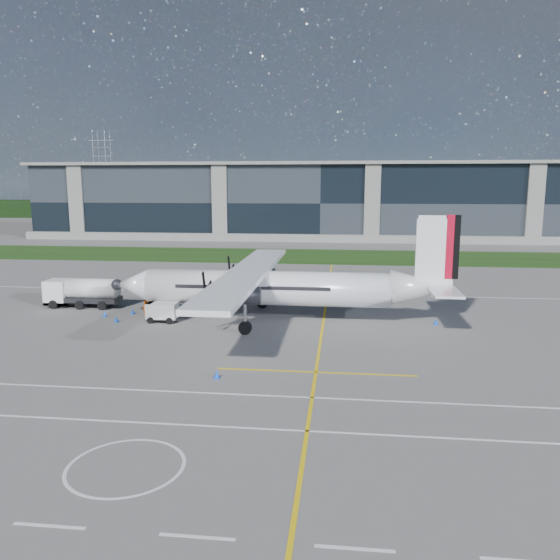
# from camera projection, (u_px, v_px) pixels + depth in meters

# --- Properties ---
(ground) EXTENTS (400.00, 400.00, 0.00)m
(ground) POSITION_uv_depth(u_px,v_px,m) (311.00, 263.00, 78.11)
(ground) COLOR #565351
(ground) RESTS_ON ground
(grass_strip) EXTENTS (400.00, 18.00, 0.04)m
(grass_strip) POSITION_uv_depth(u_px,v_px,m) (314.00, 256.00, 85.93)
(grass_strip) COLOR #163C10
(grass_strip) RESTS_ON ground
(terminal_building) EXTENTS (120.00, 20.00, 15.00)m
(terminal_building) POSITION_uv_depth(u_px,v_px,m) (322.00, 202.00, 115.96)
(terminal_building) COLOR black
(terminal_building) RESTS_ON ground
(tree_line) EXTENTS (400.00, 6.00, 6.00)m
(tree_line) POSITION_uv_depth(u_px,v_px,m) (329.00, 210.00, 175.45)
(tree_line) COLOR black
(tree_line) RESTS_ON ground
(pylon_west) EXTENTS (9.00, 4.60, 30.00)m
(pylon_west) POSITION_uv_depth(u_px,v_px,m) (103.00, 174.00, 192.17)
(pylon_west) COLOR gray
(pylon_west) RESTS_ON ground
(yellow_taxiway_centerline) EXTENTS (0.20, 70.00, 0.01)m
(yellow_taxiway_centerline) POSITION_uv_depth(u_px,v_px,m) (325.00, 312.00, 48.41)
(yellow_taxiway_centerline) COLOR yellow
(yellow_taxiway_centerline) RESTS_ON ground
(white_lane_line) EXTENTS (90.00, 0.15, 0.01)m
(white_lane_line) POSITION_uv_depth(u_px,v_px,m) (243.00, 428.00, 25.26)
(white_lane_line) COLOR white
(white_lane_line) RESTS_ON ground
(turboprop_aircraft) EXTENTS (28.35, 29.40, 8.82)m
(turboprop_aircraft) POSITION_uv_depth(u_px,v_px,m) (280.00, 268.00, 44.52)
(turboprop_aircraft) COLOR white
(turboprop_aircraft) RESTS_ON ground
(fuel_tanker_truck) EXTENTS (7.11, 2.31, 2.67)m
(fuel_tanker_truck) POSITION_uv_depth(u_px,v_px,m) (78.00, 293.00, 50.09)
(fuel_tanker_truck) COLOR silver
(fuel_tanker_truck) RESTS_ON ground
(baggage_tug) EXTENTS (2.63, 1.58, 1.58)m
(baggage_tug) POSITION_uv_depth(u_px,v_px,m) (162.00, 312.00, 44.74)
(baggage_tug) COLOR silver
(baggage_tug) RESTS_ON ground
(ground_crew_person) EXTENTS (0.65, 0.89, 2.16)m
(ground_crew_person) POSITION_uv_depth(u_px,v_px,m) (146.00, 303.00, 47.04)
(ground_crew_person) COLOR #F25907
(ground_crew_person) RESTS_ON ground
(safety_cone_fwd) EXTENTS (0.36, 0.36, 0.50)m
(safety_cone_fwd) POSITION_uv_depth(u_px,v_px,m) (105.00, 314.00, 46.58)
(safety_cone_fwd) COLOR blue
(safety_cone_fwd) RESTS_ON ground
(safety_cone_portwing) EXTENTS (0.36, 0.36, 0.50)m
(safety_cone_portwing) POSITION_uv_depth(u_px,v_px,m) (217.00, 374.00, 31.72)
(safety_cone_portwing) COLOR blue
(safety_cone_portwing) RESTS_ON ground
(safety_cone_stbdwing) EXTENTS (0.36, 0.36, 0.50)m
(safety_cone_stbdwing) POSITION_uv_depth(u_px,v_px,m) (271.00, 284.00, 60.58)
(safety_cone_stbdwing) COLOR blue
(safety_cone_stbdwing) RESTS_ON ground
(safety_cone_nose_stbd) EXTENTS (0.36, 0.36, 0.50)m
(safety_cone_nose_stbd) POSITION_uv_depth(u_px,v_px,m) (133.00, 311.00, 47.51)
(safety_cone_nose_stbd) COLOR blue
(safety_cone_nose_stbd) RESTS_ON ground
(safety_cone_tail) EXTENTS (0.36, 0.36, 0.50)m
(safety_cone_tail) POSITION_uv_depth(u_px,v_px,m) (436.00, 321.00, 43.94)
(safety_cone_tail) COLOR blue
(safety_cone_tail) RESTS_ON ground
(safety_cone_nose_port) EXTENTS (0.36, 0.36, 0.50)m
(safety_cone_nose_port) POSITION_uv_depth(u_px,v_px,m) (116.00, 319.00, 44.70)
(safety_cone_nose_port) COLOR blue
(safety_cone_nose_port) RESTS_ON ground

